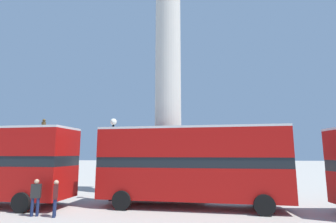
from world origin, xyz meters
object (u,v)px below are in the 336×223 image
object	(u,v)px
equestrian_statue	(40,169)
pedestrian_near_lamp	(36,195)
monument_column	(168,97)
bus_a	(191,163)
pedestrian_by_plinth	(55,196)
street_lamp	(112,152)

from	to	relation	value
equestrian_statue	pedestrian_near_lamp	world-z (taller)	equestrian_statue
monument_column	bus_a	xyz separation A→B (m)	(1.66, -3.74, -4.60)
monument_column	bus_a	distance (m)	6.16
pedestrian_near_lamp	pedestrian_by_plinth	bearing A→B (deg)	-19.13
pedestrian_by_plinth	bus_a	bearing A→B (deg)	-89.17
monument_column	pedestrian_by_plinth	size ratio (longest dim) A/B	11.17
equestrian_statue	pedestrian_by_plinth	size ratio (longest dim) A/B	3.56
monument_column	pedestrian_near_lamp	size ratio (longest dim) A/B	10.98
equestrian_statue	pedestrian_near_lamp	xyz separation A→B (m)	(5.60, -9.51, -0.68)
street_lamp	pedestrian_near_lamp	size ratio (longest dim) A/B	3.06
monument_column	equestrian_statue	distance (m)	12.91
street_lamp	pedestrian_near_lamp	bearing A→B (deg)	-117.21
equestrian_statue	pedestrian_by_plinth	distance (m)	11.63
bus_a	pedestrian_by_plinth	distance (m)	7.07
bus_a	street_lamp	world-z (taller)	street_lamp
bus_a	equestrian_statue	xyz separation A→B (m)	(-12.98, 6.88, -0.78)
street_lamp	equestrian_statue	bearing A→B (deg)	147.28
bus_a	pedestrian_by_plinth	world-z (taller)	bus_a
monument_column	pedestrian_near_lamp	bearing A→B (deg)	-131.88
monument_column	bus_a	size ratio (longest dim) A/B	1.81
pedestrian_near_lamp	bus_a	bearing A→B (deg)	2.61
equestrian_statue	pedestrian_by_plinth	bearing A→B (deg)	-28.06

